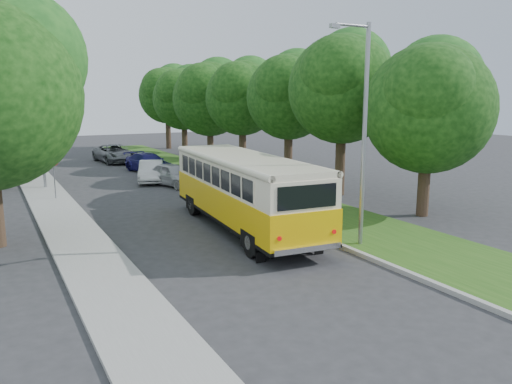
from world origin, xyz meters
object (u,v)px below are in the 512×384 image
lamppost_far (38,121)px  car_silver (173,175)px  vintage_bus (244,193)px  car_blue (149,163)px  car_grey (115,153)px  car_white (151,171)px  lamppost_near (363,129)px

lamppost_far → car_silver: lamppost_far is taller
lamppost_far → car_silver: size_ratio=1.78×
vintage_bus → car_blue: (1.35, 18.10, -0.89)m
car_silver → car_grey: bearing=74.7°
car_silver → car_white: size_ratio=1.00×
lamppost_near → car_silver: lamppost_near is taller
lamppost_near → car_grey: size_ratio=1.46×
car_blue → car_white: bearing=-117.9°
vintage_bus → car_blue: vintage_bus is taller
lamppost_far → car_silver: (7.31, -2.70, -3.40)m
car_blue → car_grey: 7.06m
lamppost_far → vintage_bus: size_ratio=0.70×
lamppost_near → car_grey: (-2.08, 29.32, -3.61)m
lamppost_near → car_silver: size_ratio=1.90×
lamppost_near → lamppost_far: (-8.91, 18.50, -0.25)m
car_silver → car_blue: 6.52m
lamppost_near → lamppost_far: size_ratio=1.07×
car_grey → lamppost_far: bearing=-128.0°
lamppost_near → lamppost_far: lamppost_near is taller
car_blue → car_grey: (-0.86, 7.00, 0.07)m
car_silver → vintage_bus: bearing=-112.1°
lamppost_far → car_white: bearing=-4.5°
car_silver → car_blue: (0.38, 6.51, -0.02)m
lamppost_near → car_blue: size_ratio=1.67×
car_silver → lamppost_far: bearing=142.4°
lamppost_far → car_grey: lamppost_far is taller
vintage_bus → car_grey: vintage_bus is taller
car_white → car_silver: bearing=-51.2°
car_grey → car_silver: bearing=-93.7°
car_white → car_grey: car_grey is taller
car_silver → car_white: bearing=92.0°
car_white → car_blue: (1.15, 4.33, 0.00)m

